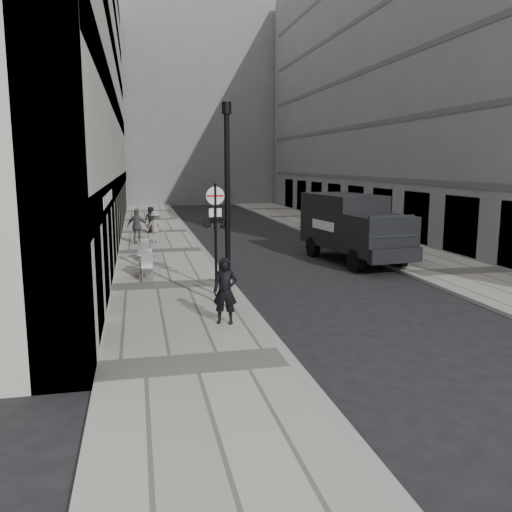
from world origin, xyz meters
The scene contains 19 objects.
ground centered at (0.00, 0.00, 0.00)m, with size 120.00×120.00×0.00m, color black.
sidewalk centered at (-2.00, 18.00, 0.06)m, with size 4.00×60.00×0.12m, color #A9A398.
far_sidewalk centered at (9.00, 18.00, 0.06)m, with size 4.00×60.00×0.12m, color #A9A398.
building_left centered at (-6.00, 24.50, 9.00)m, with size 4.00×45.00×18.00m, color beige.
building_right centered at (14.00, 24.50, 10.00)m, with size 6.00×45.00×20.00m, color slate.
building_far centered at (1.50, 56.00, 11.00)m, with size 24.00×16.00×22.00m, color slate.
walking_man centered at (-0.93, 5.38, 0.98)m, with size 0.63×0.41×1.72m, color black.
sign_post centered at (-0.60, 9.35, 2.34)m, with size 0.60×0.11×3.47m.
lamppost centered at (-0.60, 6.96, 3.32)m, with size 0.26×0.26×5.75m.
bollard_near centered at (-0.15, 9.61, 0.54)m, with size 0.11×0.11×0.84m, color black.
bollard_far centered at (-0.60, 8.29, 0.63)m, with size 0.14×0.14×1.01m, color black.
panel_van centered at (5.97, 13.81, 1.63)m, with size 3.03×6.38×2.89m.
cyclist centered at (1.98, 28.04, 0.68)m, with size 1.69×0.91×1.73m.
pedestrian_a centered at (-3.10, 20.40, 1.04)m, with size 1.07×0.45×1.83m, color #545358.
pedestrian_b centered at (-2.16, 20.66, 0.96)m, with size 1.08×0.62×1.68m, color gray.
pedestrian_c centered at (-2.27, 25.00, 0.91)m, with size 0.77×0.50×1.58m, color black.
cafe_table_near centered at (-2.80, 11.70, 0.62)m, with size 0.76×1.72×0.98m.
cafe_table_mid centered at (-2.89, 12.11, 0.61)m, with size 0.75×1.69×0.96m.
cafe_table_far centered at (-2.80, 15.39, 0.57)m, with size 0.69×1.55×0.88m.
Camera 1 is at (-3.07, -8.03, 4.20)m, focal length 38.00 mm.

